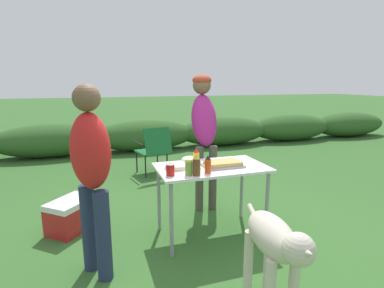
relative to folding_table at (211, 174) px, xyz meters
The scene contains 17 objects.
ground_plane 0.66m from the folding_table, ahead, with size 60.00×60.00×0.00m, color #336028.
shrub_hedge 4.18m from the folding_table, 90.00° to the left, with size 14.40×0.90×0.70m.
folding_table is the anchor object (origin of this frame).
food_tray 0.15m from the folding_table, 22.62° to the right, with size 0.40×0.24×0.06m.
plate_stack 0.37m from the folding_table, behind, with size 0.23×0.23×0.04m, color white.
mixing_bowl 0.27m from the folding_table, 133.04° to the left, with size 0.18×0.18×0.07m, color silver.
paper_cup_stack 0.26m from the folding_table, 152.34° to the right, with size 0.08×0.08×0.11m, color white.
ketchup_bottle 0.51m from the folding_table, 160.69° to the right, with size 0.08×0.08×0.13m.
hot_sauce_bottle 0.29m from the folding_table, 120.31° to the right, with size 0.06×0.06×0.17m.
relish_jar 0.40m from the folding_table, 145.84° to the right, with size 0.07×0.07×0.15m.
beer_bottle 0.38m from the folding_table, 135.77° to the right, with size 0.07×0.07×0.20m.
mustard_bottle 0.23m from the folding_table, behind, with size 0.06×0.06×0.19m.
standing_person_in_dark_puffer 0.85m from the folding_table, 75.78° to the left, with size 0.36×0.48×1.66m.
standing_person_in_olive_jacket 1.21m from the folding_table, 164.24° to the right, with size 0.43×0.47×1.56m.
dog 1.21m from the folding_table, 92.03° to the right, with size 0.31×0.87×0.77m.
camp_chair_green_behind_table 2.23m from the folding_table, 94.19° to the left, with size 0.59×0.68×0.83m.
cooler_box 1.58m from the folding_table, 158.22° to the left, with size 0.56×0.57×0.34m.
Camera 1 is at (-1.09, -2.69, 1.57)m, focal length 28.00 mm.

